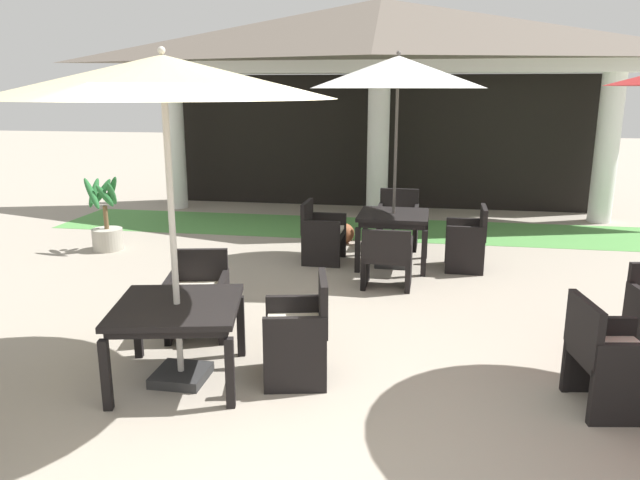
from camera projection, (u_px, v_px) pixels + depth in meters
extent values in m
plane|color=#9E9384|center=(287.00, 443.00, 4.30)|extent=(60.00, 60.00, 0.00)
cylinder|color=white|center=(174.00, 143.00, 12.58)|extent=(0.43, 0.43, 2.76)
cylinder|color=white|center=(378.00, 146.00, 11.89)|extent=(0.43, 0.43, 2.76)
cylinder|color=white|center=(607.00, 149.00, 11.20)|extent=(0.43, 0.43, 2.76)
cube|color=white|center=(380.00, 67.00, 11.53)|extent=(9.31, 0.70, 0.24)
pyramid|color=#665B51|center=(381.00, 30.00, 11.36)|extent=(9.71, 2.83, 1.11)
cube|color=black|center=(381.00, 142.00, 12.75)|extent=(9.11, 0.16, 2.76)
cube|color=#519347|center=(371.00, 228.00, 10.93)|extent=(11.51, 1.83, 0.01)
cube|color=black|center=(177.00, 306.00, 5.08)|extent=(1.22, 1.22, 0.05)
cube|color=black|center=(178.00, 313.00, 5.10)|extent=(1.13, 1.13, 0.06)
cube|color=black|center=(106.00, 375.00, 4.69)|extent=(0.08, 0.08, 0.59)
cube|color=black|center=(230.00, 373.00, 4.73)|extent=(0.08, 0.08, 0.59)
cube|color=black|center=(137.00, 328.00, 5.63)|extent=(0.08, 0.08, 0.59)
cube|color=black|center=(241.00, 326.00, 5.66)|extent=(0.08, 0.08, 0.59)
cube|color=#2D2D2D|center=(181.00, 375.00, 5.24)|extent=(0.44, 0.44, 0.09)
cylinder|color=beige|center=(173.00, 240.00, 4.94)|extent=(0.05, 0.05, 2.52)
cone|color=beige|center=(163.00, 77.00, 4.63)|extent=(2.70, 2.70, 0.33)
sphere|color=beige|center=(161.00, 50.00, 4.58)|extent=(0.06, 0.06, 0.06)
cube|color=black|center=(197.00, 297.00, 6.11)|extent=(0.68, 0.67, 0.07)
cube|color=silver|center=(197.00, 291.00, 6.10)|extent=(0.63, 0.62, 0.05)
cube|color=black|center=(200.00, 267.00, 6.31)|extent=(0.58, 0.18, 0.39)
cube|color=black|center=(224.00, 306.00, 6.15)|extent=(0.17, 0.57, 0.62)
cube|color=black|center=(171.00, 306.00, 6.13)|extent=(0.17, 0.57, 0.62)
cube|color=black|center=(221.00, 326.00, 5.93)|extent=(0.07, 0.07, 0.38)
cube|color=black|center=(168.00, 327.00, 5.91)|extent=(0.07, 0.07, 0.38)
cube|color=black|center=(227.00, 308.00, 6.42)|extent=(0.07, 0.07, 0.38)
cube|color=black|center=(178.00, 309.00, 6.40)|extent=(0.07, 0.07, 0.38)
cube|color=black|center=(295.00, 332.00, 5.18)|extent=(0.63, 0.66, 0.07)
cube|color=silver|center=(295.00, 325.00, 5.17)|extent=(0.58, 0.61, 0.05)
cube|color=black|center=(323.00, 303.00, 5.13)|extent=(0.18, 0.57, 0.46)
cube|color=black|center=(295.00, 355.00, 4.95)|extent=(0.52, 0.17, 0.67)
cube|color=black|center=(295.00, 331.00, 5.46)|extent=(0.52, 0.17, 0.67)
cube|color=black|center=(267.00, 371.00, 4.98)|extent=(0.07, 0.07, 0.39)
cube|color=black|center=(270.00, 345.00, 5.48)|extent=(0.07, 0.07, 0.39)
cube|color=black|center=(323.00, 370.00, 5.00)|extent=(0.07, 0.07, 0.39)
cube|color=black|center=(321.00, 344.00, 5.49)|extent=(0.07, 0.07, 0.39)
cube|color=black|center=(394.00, 215.00, 8.51)|extent=(0.99, 0.99, 0.05)
cube|color=black|center=(394.00, 219.00, 8.52)|extent=(0.91, 0.91, 0.08)
cube|color=black|center=(358.00, 250.00, 8.26)|extent=(0.07, 0.07, 0.63)
cube|color=black|center=(424.00, 253.00, 8.10)|extent=(0.07, 0.07, 0.63)
cube|color=black|center=(365.00, 235.00, 9.12)|extent=(0.07, 0.07, 0.63)
cube|color=black|center=(425.00, 238.00, 8.95)|extent=(0.07, 0.07, 0.63)
cube|color=#2D2D2D|center=(392.00, 263.00, 8.68)|extent=(0.48, 0.48, 0.07)
cylinder|color=#4C4742|center=(395.00, 174.00, 8.36)|extent=(0.04, 0.04, 2.64)
cone|color=white|center=(398.00, 72.00, 8.03)|extent=(2.36, 2.36, 0.42)
sphere|color=#4C4742|center=(399.00, 53.00, 7.97)|extent=(0.06, 0.06, 0.06)
cube|color=black|center=(398.00, 222.00, 9.53)|extent=(0.62, 0.54, 0.07)
cube|color=silver|center=(398.00, 218.00, 9.52)|extent=(0.57, 0.50, 0.05)
cube|color=black|center=(399.00, 203.00, 9.70)|extent=(0.61, 0.07, 0.46)
cube|color=black|center=(416.00, 228.00, 9.50)|extent=(0.07, 0.53, 0.68)
cube|color=black|center=(380.00, 226.00, 9.60)|extent=(0.07, 0.53, 0.68)
cube|color=black|center=(414.00, 240.00, 9.31)|extent=(0.06, 0.06, 0.38)
cube|color=black|center=(378.00, 239.00, 9.42)|extent=(0.06, 0.06, 0.38)
cube|color=black|center=(415.00, 233.00, 9.76)|extent=(0.06, 0.06, 0.38)
cube|color=black|center=(381.00, 232.00, 9.86)|extent=(0.06, 0.06, 0.38)
cube|color=black|center=(465.00, 240.00, 8.40)|extent=(0.53, 0.60, 0.07)
cube|color=silver|center=(465.00, 235.00, 8.38)|extent=(0.49, 0.55, 0.05)
cube|color=black|center=(483.00, 222.00, 8.29)|extent=(0.07, 0.59, 0.44)
cube|color=black|center=(465.00, 251.00, 8.16)|extent=(0.52, 0.07, 0.67)
cube|color=black|center=(464.00, 241.00, 8.68)|extent=(0.52, 0.07, 0.67)
cube|color=black|center=(447.00, 260.00, 8.24)|extent=(0.06, 0.06, 0.39)
cube|color=black|center=(447.00, 250.00, 8.75)|extent=(0.06, 0.06, 0.39)
cube|color=black|center=(482.00, 261.00, 8.16)|extent=(0.06, 0.06, 0.39)
cube|color=black|center=(479.00, 251.00, 8.67)|extent=(0.06, 0.06, 0.39)
cube|color=black|center=(324.00, 234.00, 8.77)|extent=(0.57, 0.63, 0.07)
cube|color=silver|center=(324.00, 230.00, 8.75)|extent=(0.52, 0.58, 0.05)
cube|color=black|center=(307.00, 216.00, 8.75)|extent=(0.07, 0.62, 0.44)
cube|color=black|center=(328.00, 235.00, 9.06)|extent=(0.55, 0.07, 0.67)
cube|color=black|center=(321.00, 244.00, 8.51)|extent=(0.55, 0.07, 0.67)
cube|color=black|center=(344.00, 245.00, 9.04)|extent=(0.06, 0.06, 0.38)
cube|color=black|center=(338.00, 255.00, 8.51)|extent=(0.06, 0.06, 0.38)
cube|color=black|center=(312.00, 243.00, 9.14)|extent=(0.06, 0.06, 0.38)
cube|color=black|center=(304.00, 253.00, 8.60)|extent=(0.06, 0.06, 0.38)
cube|color=black|center=(387.00, 257.00, 7.64)|extent=(0.61, 0.51, 0.07)
cube|color=silver|center=(387.00, 252.00, 7.62)|extent=(0.56, 0.47, 0.05)
cube|color=black|center=(386.00, 245.00, 7.37)|extent=(0.60, 0.07, 0.37)
cube|color=black|center=(365.00, 262.00, 7.71)|extent=(0.07, 0.50, 0.63)
cube|color=black|center=(409.00, 264.00, 7.61)|extent=(0.07, 0.50, 0.63)
cube|color=black|center=(368.00, 267.00, 7.95)|extent=(0.06, 0.06, 0.36)
cube|color=black|center=(409.00, 269.00, 7.85)|extent=(0.06, 0.06, 0.36)
cube|color=black|center=(364.00, 277.00, 7.53)|extent=(0.06, 0.06, 0.36)
cube|color=black|center=(407.00, 280.00, 7.43)|extent=(0.06, 0.06, 0.36)
cube|color=black|center=(614.00, 358.00, 4.69)|extent=(0.64, 0.66, 0.07)
cube|color=silver|center=(615.00, 351.00, 4.68)|extent=(0.59, 0.60, 0.05)
cube|color=black|center=(584.00, 328.00, 4.63)|extent=(0.15, 0.58, 0.44)
cube|color=black|center=(598.00, 354.00, 4.98)|extent=(0.56, 0.15, 0.66)
cube|color=black|center=(629.00, 385.00, 4.46)|extent=(0.56, 0.15, 0.66)
cube|color=black|center=(627.00, 370.00, 5.00)|extent=(0.06, 0.06, 0.39)
cube|color=black|center=(566.00, 370.00, 5.00)|extent=(0.06, 0.06, 0.39)
cube|color=black|center=(593.00, 401.00, 4.50)|extent=(0.06, 0.06, 0.39)
cube|color=black|center=(639.00, 323.00, 5.66)|extent=(0.14, 0.54, 0.65)
cube|color=black|center=(626.00, 327.00, 5.92)|extent=(0.06, 0.06, 0.38)
cylinder|color=#B2AD9E|center=(108.00, 239.00, 9.47)|extent=(0.47, 0.47, 0.34)
cylinder|color=brown|center=(106.00, 217.00, 9.38)|extent=(0.07, 0.07, 0.37)
ellipsoid|color=#286B33|center=(112.00, 194.00, 9.29)|extent=(0.15, 0.34, 0.43)
ellipsoid|color=#286B33|center=(111.00, 190.00, 9.39)|extent=(0.37, 0.26, 0.50)
ellipsoid|color=#286B33|center=(102.00, 192.00, 9.40)|extent=(0.34, 0.30, 0.45)
ellipsoid|color=#286B33|center=(94.00, 193.00, 9.31)|extent=(0.11, 0.40, 0.47)
ellipsoid|color=#286B33|center=(92.00, 194.00, 9.15)|extent=(0.44, 0.34, 0.50)
ellipsoid|color=#286B33|center=(105.00, 196.00, 9.20)|extent=(0.31, 0.26, 0.40)
ellipsoid|color=#9E5633|center=(344.00, 233.00, 9.86)|extent=(0.35, 0.35, 0.34)
sphere|color=#9E5633|center=(344.00, 221.00, 9.81)|extent=(0.08, 0.08, 0.08)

